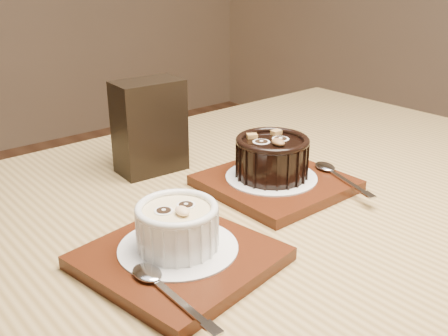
% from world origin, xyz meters
% --- Properties ---
extents(table, '(1.21, 0.81, 0.75)m').
position_xyz_m(table, '(-0.15, -0.08, 0.66)').
color(table, olive).
rests_on(table, ground).
extents(tray_left, '(0.21, 0.21, 0.01)m').
position_xyz_m(tray_left, '(-0.29, -0.12, 0.76)').
color(tray_left, '#481C0C').
rests_on(tray_left, table).
extents(doily_left, '(0.13, 0.13, 0.00)m').
position_xyz_m(doily_left, '(-0.28, -0.12, 0.77)').
color(doily_left, white).
rests_on(doily_left, tray_left).
extents(ramekin_white, '(0.09, 0.09, 0.05)m').
position_xyz_m(ramekin_white, '(-0.28, -0.12, 0.79)').
color(ramekin_white, white).
rests_on(ramekin_white, doily_left).
extents(spoon_left, '(0.03, 0.13, 0.01)m').
position_xyz_m(spoon_left, '(-0.34, -0.17, 0.77)').
color(spoon_left, silver).
rests_on(spoon_left, tray_left).
extents(tray_right, '(0.18, 0.18, 0.01)m').
position_xyz_m(tray_right, '(-0.07, -0.05, 0.76)').
color(tray_right, '#481C0C').
rests_on(tray_right, table).
extents(doily_right, '(0.13, 0.13, 0.00)m').
position_xyz_m(doily_right, '(-0.07, -0.04, 0.77)').
color(doily_right, white).
rests_on(doily_right, tray_right).
extents(ramekin_dark, '(0.10, 0.10, 0.06)m').
position_xyz_m(ramekin_dark, '(-0.07, -0.04, 0.80)').
color(ramekin_dark, black).
rests_on(ramekin_dark, doily_right).
extents(spoon_right, '(0.06, 0.14, 0.01)m').
position_xyz_m(spoon_right, '(0.01, -0.10, 0.77)').
color(spoon_right, silver).
rests_on(spoon_right, tray_right).
extents(condiment_stand, '(0.10, 0.07, 0.14)m').
position_xyz_m(condiment_stand, '(-0.17, 0.12, 0.82)').
color(condiment_stand, black).
rests_on(condiment_stand, table).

